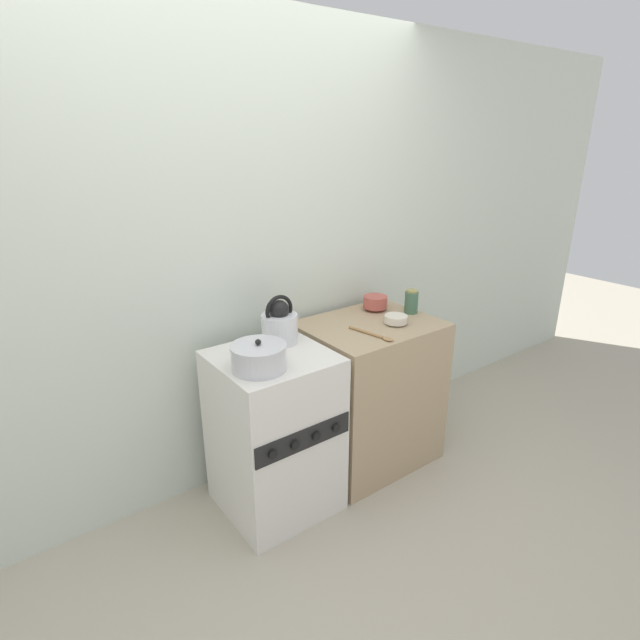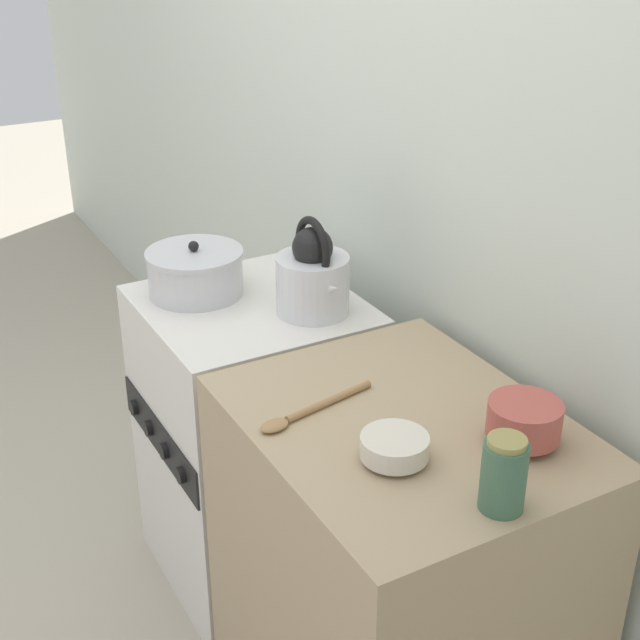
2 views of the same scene
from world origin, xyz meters
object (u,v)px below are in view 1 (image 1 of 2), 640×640
Objects in this scene: kettle at (280,324)px; cooking_pot at (259,357)px; small_ceramic_bowl at (396,319)px; storage_jar at (411,302)px; stove at (274,432)px; enamel_bowl at (375,302)px.

cooking_pot is (-0.25, -0.22, -0.04)m from kettle.
small_ceramic_bowl is 0.23m from storage_jar.
storage_jar is at bearing 1.21° from stove.
storage_jar is (0.99, 0.02, 0.52)m from stove.
cooking_pot reaches higher than small_ceramic_bowl.
cooking_pot is 1.02m from enamel_bowl.
kettle is at bearing 40.79° from cooking_pot.
cooking_pot reaches higher than enamel_bowl.
enamel_bowl is 0.26m from small_ceramic_bowl.
kettle is 0.99× the size of cooking_pot.
small_ceramic_bowl is at bearing -15.68° from kettle.
storage_jar is at bearing 21.95° from small_ceramic_bowl.
storage_jar is at bearing 6.04° from cooking_pot.
small_ceramic_bowl is at bearing 2.14° from cooking_pot.
storage_jar is (1.12, 0.12, 0.02)m from cooking_pot.
enamel_bowl is at bearing 5.23° from kettle.
small_ceramic_bowl is (0.78, -0.06, 0.48)m from stove.
kettle reaches higher than cooking_pot.
stove is 6.69× the size of small_ceramic_bowl.
stove is 6.17× the size of storage_jar.
small_ceramic_bowl is (0.91, 0.03, -0.03)m from cooking_pot.
enamel_bowl is 0.22m from storage_jar.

